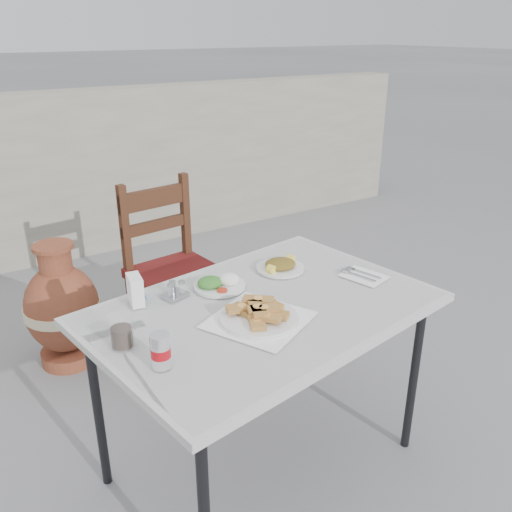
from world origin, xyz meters
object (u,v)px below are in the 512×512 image
soda_can (161,351)px  chair (173,270)px  terracotta_urn (63,309)px  cafe_table (263,317)px  salad_rice_plate (219,283)px  condiment_caddy (175,291)px  pide_plate (259,313)px  cola_glass (121,333)px  salad_chopped_plate (280,265)px  napkin_holder (135,290)px

soda_can → chair: (0.50, 1.09, -0.29)m
chair → terracotta_urn: chair is taller
cafe_table → salad_rice_plate: bearing=108.1°
salad_rice_plate → soda_can: size_ratio=1.87×
condiment_caddy → salad_rice_plate: bearing=-6.2°
pide_plate → cola_glass: bearing=168.2°
salad_rice_plate → terracotta_urn: 1.11m
condiment_caddy → chair: bearing=67.7°
salad_rice_plate → soda_can: 0.53m
salad_chopped_plate → cola_glass: size_ratio=1.86×
cafe_table → salad_rice_plate: size_ratio=6.64×
soda_can → napkin_holder: (0.08, 0.40, 0.00)m
napkin_holder → chair: chair is taller
pide_plate → cola_glass: size_ratio=3.83×
soda_can → chair: size_ratio=0.11×
cafe_table → salad_rice_plate: salad_rice_plate is taller
napkin_holder → terracotta_urn: (-0.09, 0.90, -0.46)m
salad_chopped_plate → napkin_holder: napkin_holder is taller
cafe_table → cola_glass: 0.51m
soda_can → condiment_caddy: size_ratio=1.00×
terracotta_urn → condiment_caddy: bearing=-76.2°
pide_plate → condiment_caddy: 0.35m
napkin_holder → terracotta_urn: size_ratio=0.16×
condiment_caddy → cola_glass: bearing=-141.6°
soda_can → cola_glass: size_ratio=1.01×
salad_rice_plate → chair: size_ratio=0.21×
chair → salad_rice_plate: bearing=-106.6°
napkin_holder → condiment_caddy: bearing=-1.4°
salad_chopped_plate → pide_plate: bearing=-134.2°
cafe_table → cola_glass: cola_glass is taller
cafe_table → salad_rice_plate: (-0.07, 0.20, 0.07)m
soda_can → condiment_caddy: (0.21, 0.38, -0.03)m
salad_rice_plate → cola_glass: size_ratio=1.88×
pide_plate → salad_rice_plate: 0.29m
cola_glass → terracotta_urn: 1.22m
napkin_holder → chair: size_ratio=0.11×
cola_glass → napkin_holder: napkin_holder is taller
soda_can → chair: bearing=65.2°
pide_plate → condiment_caddy: condiment_caddy is taller
napkin_holder → chair: bearing=66.4°
salad_chopped_plate → salad_rice_plate: bearing=-177.2°
cafe_table → condiment_caddy: bearing=136.9°
pide_plate → terracotta_urn: pide_plate is taller
salad_chopped_plate → condiment_caddy: (-0.46, 0.00, 0.00)m
pide_plate → terracotta_urn: (-0.39, 1.22, -0.44)m
salad_rice_plate → condiment_caddy: bearing=173.8°
cola_glass → chair: 1.12m
pide_plate → chair: size_ratio=0.43×
salad_chopped_plate → chair: (-0.16, 0.72, -0.25)m
salad_chopped_plate → terracotta_urn: size_ratio=0.30×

